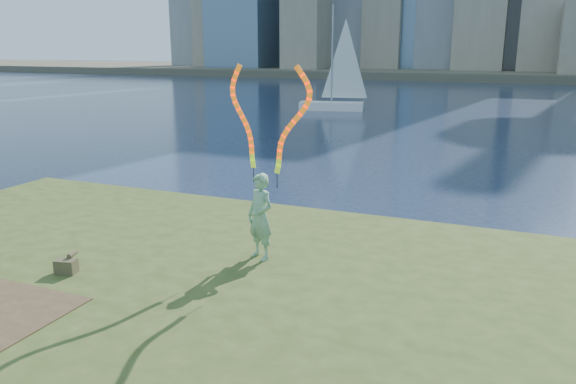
% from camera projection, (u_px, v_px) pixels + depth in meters
% --- Properties ---
extents(ground, '(320.00, 320.00, 0.00)m').
position_uv_depth(ground, '(182.00, 307.00, 10.89)').
color(ground, '#1A2842').
rests_on(ground, ground).
extents(grassy_knoll, '(20.00, 18.00, 0.80)m').
position_uv_depth(grassy_knoll, '(100.00, 348.00, 8.76)').
color(grassy_knoll, '#374619').
rests_on(grassy_knoll, ground).
extents(far_shore, '(320.00, 40.00, 1.20)m').
position_uv_depth(far_shore, '(491.00, 73.00, 95.53)').
color(far_shore, '#514B3B').
rests_on(far_shore, ground).
extents(woman_with_ribbons, '(1.92, 0.87, 4.10)m').
position_uv_depth(woman_with_ribbons, '(261.00, 190.00, 10.90)').
color(woman_with_ribbons, '#1F6F37').
rests_on(woman_with_ribbons, grassy_knoll).
extents(canvas_bag, '(0.43, 0.48, 0.36)m').
position_uv_depth(canvas_bag, '(67.00, 265.00, 10.46)').
color(canvas_bag, '#474128').
rests_on(canvas_bag, grassy_knoll).
extents(sailboat, '(5.35, 2.63, 8.04)m').
position_uv_depth(sailboat, '(335.00, 93.00, 44.15)').
color(sailboat, white).
rests_on(sailboat, ground).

